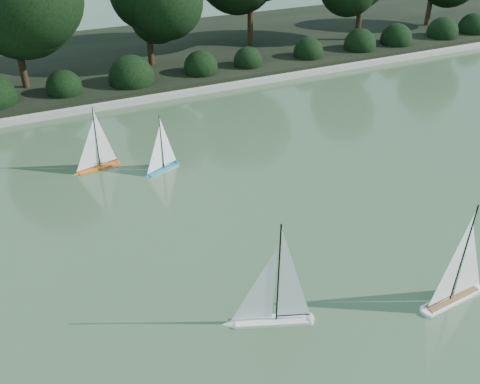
# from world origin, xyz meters

# --- Properties ---
(ground) EXTENTS (80.00, 80.00, 0.00)m
(ground) POSITION_xyz_m (0.00, 0.00, 0.00)
(ground) COLOR #364D2E
(ground) RESTS_ON ground
(pond_coping) EXTENTS (40.00, 0.35, 0.18)m
(pond_coping) POSITION_xyz_m (0.00, 9.00, 0.09)
(pond_coping) COLOR gray
(pond_coping) RESTS_ON ground
(far_bank) EXTENTS (40.00, 8.00, 0.30)m
(far_bank) POSITION_xyz_m (0.00, 13.00, 0.15)
(far_bank) COLOR black
(far_bank) RESTS_ON ground
(shrub_hedge) EXTENTS (29.10, 1.10, 1.10)m
(shrub_hedge) POSITION_xyz_m (0.00, 9.90, 0.45)
(shrub_hedge) COLOR black
(shrub_hedge) RESTS_ON ground
(sailboat_white_a) EXTENTS (1.34, 0.68, 1.88)m
(sailboat_white_a) POSITION_xyz_m (-1.09, -0.43, 0.29)
(sailboat_white_a) COLOR silver
(sailboat_white_a) RESTS_ON ground
(sailboat_white_b) EXTENTS (1.39, 0.32, 1.90)m
(sailboat_white_b) POSITION_xyz_m (1.83, -1.27, 0.29)
(sailboat_white_b) COLOR white
(sailboat_white_b) RESTS_ON ground
(sailboat_orange) EXTENTS (1.14, 0.35, 1.55)m
(sailboat_orange) POSITION_xyz_m (-2.26, 5.44, 0.24)
(sailboat_orange) COLOR #F35C15
(sailboat_orange) RESTS_ON ground
(sailboat_teal) EXTENTS (0.97, 0.49, 1.36)m
(sailboat_teal) POSITION_xyz_m (-0.97, 4.73, 0.21)
(sailboat_teal) COLOR teal
(sailboat_teal) RESTS_ON ground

